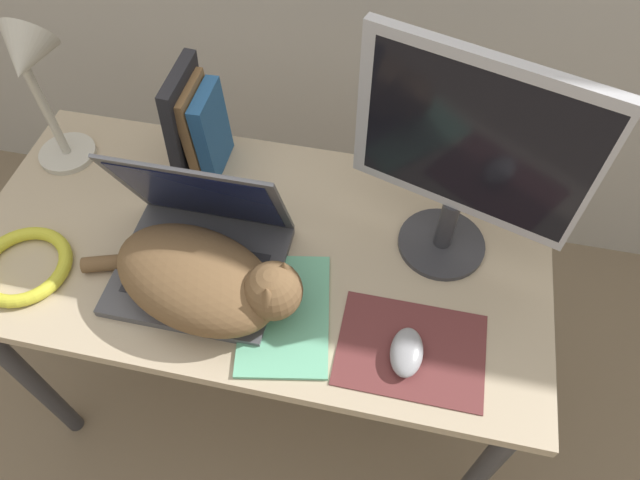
{
  "coord_description": "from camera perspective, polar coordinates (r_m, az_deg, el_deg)",
  "views": [
    {
      "loc": [
        0.27,
        -0.35,
        1.7
      ],
      "look_at": [
        0.14,
        0.27,
        0.83
      ],
      "focal_mm": 32.0,
      "sensor_mm": 36.0,
      "label": 1
    }
  ],
  "objects": [
    {
      "name": "desk",
      "position": [
        1.28,
        -5.97,
        -2.89
      ],
      "size": [
        1.21,
        0.61,
        0.73
      ],
      "color": "tan",
      "rests_on": "ground_plane"
    },
    {
      "name": "laptop",
      "position": [
        1.15,
        -11.88,
        -0.76
      ],
      "size": [
        0.33,
        0.28,
        0.27
      ],
      "color": "#4C4C51",
      "rests_on": "desk"
    },
    {
      "name": "cat",
      "position": [
        1.09,
        -11.49,
        -3.91
      ],
      "size": [
        0.47,
        0.29,
        0.15
      ],
      "color": "brown",
      "rests_on": "desk"
    },
    {
      "name": "external_monitor",
      "position": [
        1.03,
        14.46,
        8.02
      ],
      "size": [
        0.41,
        0.18,
        0.47
      ],
      "color": "#333338",
      "rests_on": "desk"
    },
    {
      "name": "mousepad",
      "position": [
        1.09,
        9.09,
        -10.74
      ],
      "size": [
        0.27,
        0.2,
        0.0
      ],
      "color": "brown",
      "rests_on": "desk"
    },
    {
      "name": "computer_mouse",
      "position": [
        1.06,
        8.65,
        -11.03
      ],
      "size": [
        0.06,
        0.1,
        0.03
      ],
      "color": "#99999E",
      "rests_on": "mousepad"
    },
    {
      "name": "book_row",
      "position": [
        1.3,
        -12.23,
        11.18
      ],
      "size": [
        0.1,
        0.16,
        0.25
      ],
      "color": "#232328",
      "rests_on": "desk"
    },
    {
      "name": "desk_lamp",
      "position": [
        1.3,
        -26.68,
        14.24
      ],
      "size": [
        0.17,
        0.17,
        0.39
      ],
      "color": "beige",
      "rests_on": "desk"
    },
    {
      "name": "cable_coil",
      "position": [
        1.3,
        -27.52,
        -2.31
      ],
      "size": [
        0.19,
        0.19,
        0.03
      ],
      "color": "gold",
      "rests_on": "desk"
    },
    {
      "name": "notepad",
      "position": [
        1.11,
        -3.56,
        -7.36
      ],
      "size": [
        0.22,
        0.29,
        0.01
      ],
      "color": "#6BBC93",
      "rests_on": "desk"
    }
  ]
}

